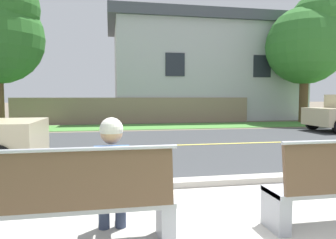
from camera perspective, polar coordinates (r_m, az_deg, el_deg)
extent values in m
plane|color=#665B4C|center=(10.60, -4.41, -3.65)|extent=(140.00, 140.00, 0.00)
cube|color=#ADA89E|center=(5.11, 2.68, -11.61)|extent=(44.00, 0.30, 0.11)
cube|color=#383A3D|center=(9.12, -3.38, -4.90)|extent=(52.00, 8.00, 0.01)
cube|color=#E0CC4C|center=(9.12, -3.38, -4.87)|extent=(48.00, 0.14, 0.01)
cube|color=#478438|center=(14.94, -6.25, -1.34)|extent=(48.00, 2.80, 0.02)
cube|color=#9EA0A8|center=(3.27, -0.48, -17.77)|extent=(0.14, 0.40, 0.45)
cube|color=#9EA0A8|center=(3.17, -16.64, -14.80)|extent=(1.87, 0.44, 0.05)
cube|color=brown|center=(2.91, -17.16, -10.72)|extent=(1.80, 0.12, 0.52)
cylinder|color=#9EA0A8|center=(2.84, -17.31, -5.29)|extent=(1.87, 0.04, 0.04)
cube|color=#9EA0A8|center=(3.67, 19.18, -15.52)|extent=(0.14, 0.40, 0.45)
cylinder|color=#333D56|center=(3.31, -11.83, -12.35)|extent=(0.15, 0.42, 0.15)
cylinder|color=#333D56|center=(3.31, -8.64, -12.30)|extent=(0.15, 0.42, 0.15)
cylinder|color=#333D56|center=(3.59, -11.70, -16.01)|extent=(0.12, 0.12, 0.43)
cube|color=black|center=(3.72, -11.63, -18.19)|extent=(0.09, 0.24, 0.07)
cylinder|color=#333D56|center=(3.59, -8.70, -15.97)|extent=(0.12, 0.12, 0.43)
cube|color=black|center=(3.73, -8.72, -18.14)|extent=(0.09, 0.24, 0.07)
cube|color=#33599E|center=(3.08, -10.26, -9.76)|extent=(0.34, 0.20, 0.52)
cylinder|color=#33599E|center=(3.10, -14.30, -9.35)|extent=(0.09, 0.09, 0.46)
cylinder|color=#33599E|center=(3.10, -6.24, -9.23)|extent=(0.09, 0.09, 0.46)
sphere|color=tan|center=(3.02, -10.36, -2.51)|extent=(0.21, 0.21, 0.21)
sphere|color=beige|center=(3.01, -10.37, -1.75)|extent=(0.22, 0.22, 0.22)
cylinder|color=black|center=(7.70, -25.06, -4.61)|extent=(0.64, 0.18, 0.64)
cylinder|color=black|center=(15.05, 25.05, -0.48)|extent=(0.64, 0.18, 0.64)
sphere|color=#2D6B28|center=(15.34, -27.79, 17.82)|extent=(2.79, 2.79, 2.79)
cylinder|color=brown|center=(19.10, 23.66, 3.55)|extent=(0.48, 0.48, 2.68)
sphere|color=#33752D|center=(19.31, 23.92, 12.34)|extent=(4.29, 4.29, 4.29)
sphere|color=#33752D|center=(19.59, 25.94, 15.99)|extent=(3.01, 3.01, 3.01)
cube|color=gray|center=(17.26, -5.92, 1.71)|extent=(13.00, 0.36, 1.40)
cube|color=#B7BCC1|center=(21.39, 6.48, 8.22)|extent=(11.73, 6.40, 5.90)
cube|color=#474C56|center=(21.86, 6.56, 16.75)|extent=(12.67, 6.91, 0.60)
cube|color=#232833|center=(17.63, 1.30, 10.06)|extent=(1.10, 0.06, 1.30)
cube|color=#232833|center=(19.42, 16.93, 9.34)|extent=(1.10, 0.06, 1.30)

